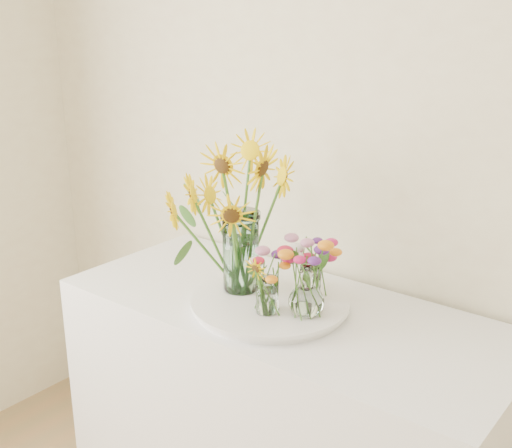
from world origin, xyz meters
The scene contains 10 objects.
counter centered at (-0.53, 1.93, 0.45)m, with size 1.40×0.60×0.90m, color white.
tray centered at (-0.55, 1.89, 0.91)m, with size 0.45×0.45×0.03m, color white.
mason_jar centered at (-0.67, 1.89, 1.05)m, with size 0.11×0.11×0.26m, color #A9DED5.
sunflower_bouquet centered at (-0.67, 1.89, 1.17)m, with size 0.71×0.71×0.50m, color yellow, non-canonical shape.
small_vase_a centered at (-0.51, 1.82, 0.98)m, with size 0.06×0.06×0.11m, color white.
wildflower_posy_a centered at (-0.51, 1.82, 1.02)m, with size 0.17×0.17×0.20m, color orange, non-canonical shape.
small_vase_b centered at (-0.42, 1.87, 1.00)m, with size 0.10×0.10×0.15m, color white, non-canonical shape.
wildflower_posy_b centered at (-0.42, 1.87, 1.04)m, with size 0.19×0.19×0.24m, color orange, non-canonical shape.
small_vase_c centered at (-0.46, 1.97, 0.98)m, with size 0.06×0.06×0.11m, color white.
wildflower_posy_c centered at (-0.46, 1.97, 1.03)m, with size 0.20×0.20×0.20m, color orange, non-canonical shape.
Camera 1 is at (0.49, 0.49, 1.73)m, focal length 45.00 mm.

